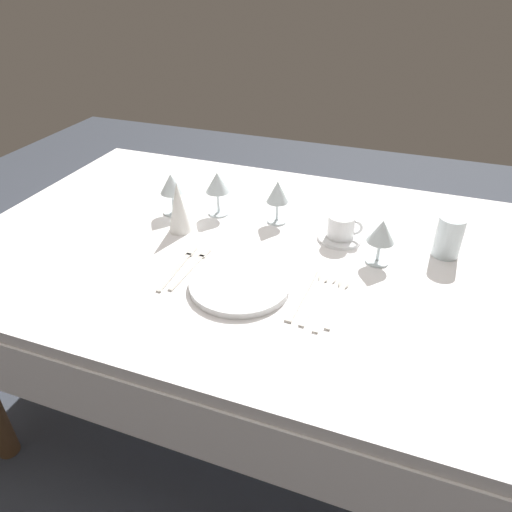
{
  "coord_description": "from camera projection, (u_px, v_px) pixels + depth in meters",
  "views": [
    {
      "loc": [
        0.34,
        -1.09,
        1.45
      ],
      "look_at": [
        -0.02,
        -0.09,
        0.76
      ],
      "focal_mm": 32.61,
      "sensor_mm": 36.0,
      "label": 1
    }
  ],
  "objects": [
    {
      "name": "dining_table",
      "position": [
        272.0,
        271.0,
        1.39
      ],
      "size": [
        1.8,
        1.11,
        0.74
      ],
      "color": "white",
      "rests_on": "ground"
    },
    {
      "name": "spoon_soup",
      "position": [
        317.0,
        292.0,
        1.16
      ],
      "size": [
        0.03,
        0.22,
        0.01
      ],
      "color": "beige",
      "rests_on": "dining_table"
    },
    {
      "name": "wine_glass_left",
      "position": [
        171.0,
        186.0,
        1.47
      ],
      "size": [
        0.08,
        0.08,
        0.14
      ],
      "color": "silver",
      "rests_on": "dining_table"
    },
    {
      "name": "napkin_folded",
      "position": [
        179.0,
        206.0,
        1.39
      ],
      "size": [
        0.07,
        0.07,
        0.16
      ],
      "primitive_type": "cone",
      "color": "white",
      "rests_on": "dining_table"
    },
    {
      "name": "fork_inner",
      "position": [
        179.0,
        266.0,
        1.26
      ],
      "size": [
        0.03,
        0.22,
        0.0
      ],
      "color": "beige",
      "rests_on": "dining_table"
    },
    {
      "name": "dinner_knife",
      "position": [
        302.0,
        296.0,
        1.15
      ],
      "size": [
        0.03,
        0.22,
        0.0
      ],
      "color": "beige",
      "rests_on": "dining_table"
    },
    {
      "name": "coffee_cup_left",
      "position": [
        342.0,
        226.0,
        1.36
      ],
      "size": [
        0.1,
        0.08,
        0.07
      ],
      "color": "white",
      "rests_on": "saucer_left"
    },
    {
      "name": "drink_tumbler",
      "position": [
        449.0,
        237.0,
        1.28
      ],
      "size": [
        0.07,
        0.07,
        0.12
      ],
      "color": "silver",
      "rests_on": "dining_table"
    },
    {
      "name": "wine_glass_centre",
      "position": [
        217.0,
        184.0,
        1.46
      ],
      "size": [
        0.08,
        0.08,
        0.14
      ],
      "color": "silver",
      "rests_on": "dining_table"
    },
    {
      "name": "wine_glass_right",
      "position": [
        382.0,
        233.0,
        1.23
      ],
      "size": [
        0.08,
        0.08,
        0.13
      ],
      "color": "silver",
      "rests_on": "dining_table"
    },
    {
      "name": "saucer_left",
      "position": [
        340.0,
        238.0,
        1.38
      ],
      "size": [
        0.13,
        0.13,
        0.01
      ],
      "primitive_type": "cylinder",
      "color": "white",
      "rests_on": "dining_table"
    },
    {
      "name": "dinner_plate",
      "position": [
        240.0,
        284.0,
        1.18
      ],
      "size": [
        0.26,
        0.26,
        0.02
      ],
      "primitive_type": "cylinder",
      "color": "white",
      "rests_on": "dining_table"
    },
    {
      "name": "wine_glass_far",
      "position": [
        278.0,
        194.0,
        1.42
      ],
      "size": [
        0.07,
        0.07,
        0.14
      ],
      "color": "silver",
      "rests_on": "dining_table"
    },
    {
      "name": "spoon_tea",
      "position": [
        339.0,
        297.0,
        1.14
      ],
      "size": [
        0.03,
        0.2,
        0.01
      ],
      "color": "beige",
      "rests_on": "dining_table"
    },
    {
      "name": "spoon_dessert",
      "position": [
        326.0,
        295.0,
        1.15
      ],
      "size": [
        0.03,
        0.23,
        0.01
      ],
      "color": "beige",
      "rests_on": "dining_table"
    },
    {
      "name": "ground_plane",
      "position": [
        268.0,
        415.0,
        1.74
      ],
      "size": [
        6.0,
        6.0,
        0.0
      ],
      "primitive_type": "plane",
      "color": "#383D47"
    },
    {
      "name": "fork_outer",
      "position": [
        192.0,
        267.0,
        1.25
      ],
      "size": [
        0.03,
        0.21,
        0.0
      ],
      "color": "beige",
      "rests_on": "dining_table"
    }
  ]
}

